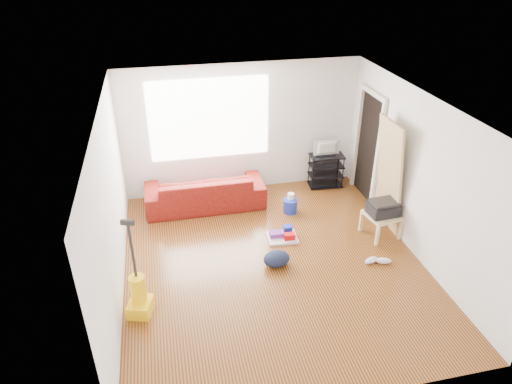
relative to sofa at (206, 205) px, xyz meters
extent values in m
cube|color=#541B08|center=(0.81, -1.95, 0.00)|extent=(4.50, 5.00, 0.01)
cube|color=silver|center=(0.81, -1.95, 2.50)|extent=(4.50, 5.00, 0.01)
cube|color=white|center=(0.81, 0.55, 1.25)|extent=(4.50, 0.01, 2.50)
cube|color=white|center=(0.81, -4.45, 1.25)|extent=(4.50, 0.01, 2.50)
cube|color=white|center=(-1.44, -1.95, 1.25)|extent=(0.01, 5.00, 2.50)
cube|color=white|center=(3.06, -1.95, 1.25)|extent=(0.01, 5.00, 2.50)
cube|color=white|center=(0.21, 0.53, 1.50)|extent=(2.20, 0.01, 1.50)
cube|color=silver|center=(3.02, -0.70, 1.00)|extent=(0.06, 0.08, 2.00)
cube|color=silver|center=(3.02, 0.20, 1.00)|extent=(0.06, 0.08, 2.00)
cube|color=silver|center=(3.02, -0.25, 2.04)|extent=(0.06, 0.98, 0.08)
cube|color=black|center=(3.06, -0.25, 1.00)|extent=(0.01, 0.86, 1.98)
imported|color=#510902|center=(0.00, 0.00, 0.00)|extent=(2.18, 0.85, 0.64)
cube|color=black|center=(2.46, 0.27, 0.03)|extent=(0.69, 0.42, 0.02)
cube|color=black|center=(2.46, 0.27, 0.24)|extent=(0.69, 0.42, 0.02)
cube|color=black|center=(2.46, 0.27, 0.45)|extent=(0.69, 0.42, 0.02)
cube|color=black|center=(2.46, 0.27, 0.66)|extent=(0.69, 0.42, 0.02)
cylinder|color=black|center=(2.15, 0.13, 0.33)|extent=(0.02, 0.02, 0.67)
cylinder|color=black|center=(2.17, 0.45, 0.33)|extent=(0.02, 0.02, 0.67)
cylinder|color=black|center=(2.75, 0.09, 0.33)|extent=(0.02, 0.02, 0.67)
cylinder|color=black|center=(2.77, 0.41, 0.33)|extent=(0.02, 0.02, 0.67)
imported|color=black|center=(2.46, 0.27, 0.82)|extent=(0.53, 0.07, 0.30)
cube|color=tan|center=(2.76, -1.60, 0.39)|extent=(0.59, 0.59, 0.05)
cube|color=tan|center=(2.58, -1.87, 0.18)|extent=(0.05, 0.05, 0.37)
cube|color=tan|center=(2.49, -1.42, 0.18)|extent=(0.05, 0.05, 0.37)
cube|color=tan|center=(3.03, -1.79, 0.18)|extent=(0.05, 0.05, 0.37)
cube|color=tan|center=(2.95, -1.33, 0.18)|extent=(0.05, 0.05, 0.37)
cube|color=black|center=(2.76, -1.60, 0.52)|extent=(0.50, 0.39, 0.20)
cube|color=black|center=(2.76, -1.60, 0.64)|extent=(0.45, 0.35, 0.04)
cylinder|color=#1B2D99|center=(1.49, -0.56, 0.00)|extent=(0.33, 0.33, 0.26)
cylinder|color=silver|center=(1.50, -0.53, 0.18)|extent=(0.12, 0.12, 0.11)
cube|color=beige|center=(1.12, -1.36, 0.02)|extent=(0.51, 0.42, 0.04)
cube|color=#C0080B|center=(1.22, -1.44, 0.09)|extent=(0.18, 0.13, 0.10)
cube|color=#6D298B|center=(1.02, -1.31, 0.08)|extent=(0.22, 0.17, 0.08)
cube|color=#1128A7|center=(1.24, -1.26, 0.11)|extent=(0.14, 0.13, 0.14)
ellipsoid|color=black|center=(0.85, -2.01, 0.00)|extent=(0.46, 0.39, 0.23)
ellipsoid|color=white|center=(2.30, -2.28, 0.05)|extent=(0.26, 0.17, 0.10)
ellipsoid|color=white|center=(2.48, -2.34, 0.05)|extent=(0.26, 0.17, 0.10)
cube|color=yellow|center=(-1.19, -2.61, 0.10)|extent=(0.38, 0.41, 0.19)
cylinder|color=yellow|center=(-1.19, -2.56, 0.38)|extent=(0.21, 0.21, 0.37)
cylinder|color=black|center=(-1.19, -2.53, 0.96)|extent=(0.04, 0.04, 0.80)
cube|color=black|center=(-1.19, -2.53, 1.39)|extent=(0.18, 0.09, 0.06)
cube|color=#A18455|center=(2.94, -1.33, 0.00)|extent=(0.24, 0.78, 1.93)
camera|label=1|loc=(-0.66, -7.40, 4.43)|focal=32.00mm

